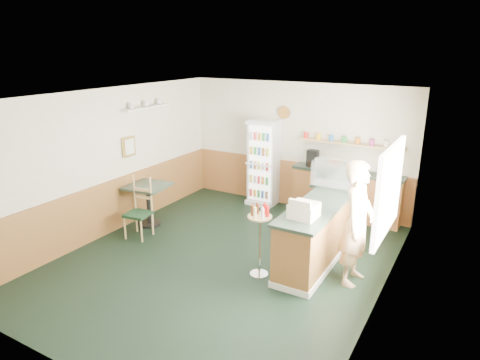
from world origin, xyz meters
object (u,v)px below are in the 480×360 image
Objects in this scene: condiment_stand at (260,231)px; cafe_table at (148,197)px; display_case at (338,175)px; shopkeeper at (357,223)px; cash_register at (304,210)px; drinks_fridge at (264,163)px; cafe_chair at (141,206)px.

cafe_table is at bearing 166.92° from condiment_stand.
display_case is 0.75× the size of condiment_stand.
shopkeeper is 1.64× the size of condiment_stand.
cash_register is at bearing 19.76° from condiment_stand.
drinks_fridge reaches higher than cash_register.
display_case reaches higher than cafe_chair.
display_case is at bearing 18.67° from cafe_table.
cafe_table is at bearing 107.90° from cafe_chair.
shopkeeper is 4.12m from cafe_table.
drinks_fridge is 1.01× the size of shopkeeper.
cash_register is at bearing -7.20° from cafe_table.
drinks_fridge is at bearing 151.56° from display_case.
display_case reaches higher than cafe_table.
shopkeeper reaches higher than cafe_chair.
cash_register reaches higher than cafe_table.
condiment_stand is at bearing -108.73° from display_case.
condiment_stand is (-0.61, -1.80, -0.51)m from display_case.
display_case is 0.76× the size of cafe_chair.
cash_register is 3.23m from cafe_chair.
shopkeeper is 1.67× the size of cafe_chair.
drinks_fridge is 2.31m from display_case.
drinks_fridge is 4.79× the size of cash_register.
display_case is at bearing 18.44° from cafe_chair.
cafe_chair is (-3.19, -1.58, -0.66)m from display_case.
drinks_fridge is at bearing 58.20° from cafe_table.
shopkeeper reaches higher than display_case.
cash_register is (2.01, -2.67, 0.17)m from drinks_fridge.
display_case is at bearing 71.27° from condiment_stand.
shopkeeper is 2.27× the size of cafe_table.
cash_register is (-0.00, -1.58, -0.13)m from display_case.
condiment_stand is 2.87m from cafe_table.
cafe_chair is (-1.18, -2.67, -0.36)m from drinks_fridge.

